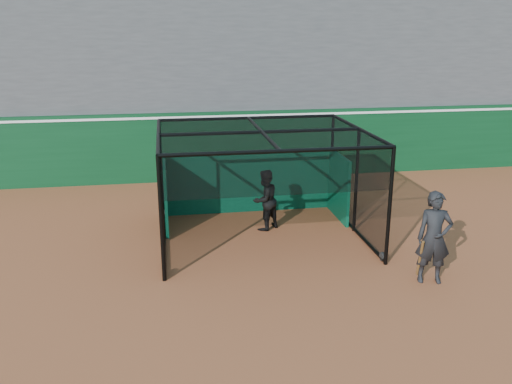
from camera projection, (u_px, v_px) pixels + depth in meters
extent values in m
plane|color=brown|center=(248.00, 278.00, 12.19)|extent=(120.00, 120.00, 0.00)
cube|color=#0A3A1B|center=(212.00, 146.00, 19.84)|extent=(50.00, 0.45, 2.50)
cube|color=white|center=(212.00, 116.00, 19.51)|extent=(50.00, 0.50, 0.08)
cube|color=#4C4C4F|center=(203.00, 65.00, 22.72)|extent=(50.00, 7.85, 7.75)
cube|color=#074A30|center=(249.00, 181.00, 16.34)|extent=(5.08, 0.10, 1.90)
cylinder|color=black|center=(164.00, 272.00, 12.23)|extent=(0.08, 0.22, 0.22)
cylinder|color=black|center=(382.00, 257.00, 13.06)|extent=(0.08, 0.22, 0.22)
cylinder|color=black|center=(163.00, 213.00, 16.10)|extent=(0.08, 0.22, 0.22)
cylinder|color=black|center=(332.00, 204.00, 16.93)|extent=(0.08, 0.22, 0.22)
imported|color=black|center=(265.00, 200.00, 14.91)|extent=(1.05, 1.00, 1.70)
imported|color=black|center=(434.00, 238.00, 11.74)|extent=(0.85, 0.66, 2.07)
cylinder|color=#593819|center=(420.00, 258.00, 11.89)|extent=(0.15, 0.36, 0.93)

